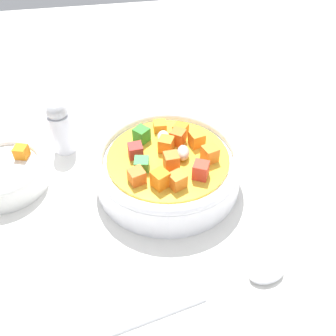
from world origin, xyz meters
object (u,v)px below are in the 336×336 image
spoon (211,294)px  pepper_shaker (61,127)px  side_bowl_small (4,174)px  soup_bowl_main (168,166)px

spoon → pepper_shaker: (-25.67, -14.08, 3.46)cm
side_bowl_small → soup_bowl_main: bearing=79.9°
spoon → pepper_shaker: bearing=109.3°
soup_bowl_main → spoon: bearing=3.4°
spoon → side_bowl_small: side_bowl_small is taller
side_bowl_small → pepper_shaker: (-5.74, 7.26, 2.10)cm
soup_bowl_main → pepper_shaker: (-9.38, -13.11, 1.19)cm
spoon → pepper_shaker: size_ratio=2.76×
pepper_shaker → spoon: bearing=28.7°
spoon → side_bowl_small: bearing=127.5°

